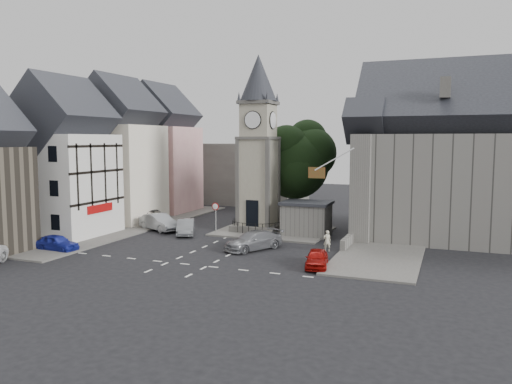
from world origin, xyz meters
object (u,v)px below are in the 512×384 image
at_px(clock_tower, 258,144).
at_px(car_west_blue, 57,243).
at_px(stone_shelter, 306,219).
at_px(pedestrian, 327,241).
at_px(car_east_red, 317,258).

height_order(clock_tower, car_west_blue, clock_tower).
bearing_deg(stone_shelter, car_west_blue, -141.52).
xyz_separation_m(clock_tower, stone_shelter, (4.80, -0.49, -6.57)).
bearing_deg(stone_shelter, pedestrian, -59.81).
distance_m(stone_shelter, pedestrian, 6.40).
bearing_deg(car_east_red, car_west_blue, 176.06).
xyz_separation_m(clock_tower, pedestrian, (8.00, -5.99, -7.30)).
relative_size(car_west_blue, pedestrian, 2.25).
xyz_separation_m(car_west_blue, pedestrian, (19.50, 7.46, 0.19)).
bearing_deg(car_east_red, stone_shelter, 98.47).
distance_m(stone_shelter, car_east_red, 11.17).
bearing_deg(pedestrian, car_east_red, 66.97).
distance_m(stone_shelter, car_west_blue, 20.84).
xyz_separation_m(stone_shelter, car_east_red, (3.70, -10.50, -0.94)).
distance_m(car_east_red, pedestrian, 5.03).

